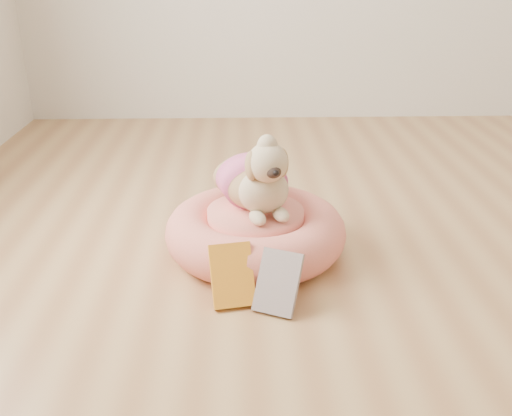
{
  "coord_description": "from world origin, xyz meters",
  "views": [
    {
      "loc": [
        -0.73,
        -1.24,
        0.91
      ],
      "look_at": [
        -0.68,
        0.43,
        0.18
      ],
      "focal_mm": 40.0,
      "sensor_mm": 36.0,
      "label": 1
    }
  ],
  "objects_px": {
    "dog": "(256,167)",
    "book_yellow": "(232,275)",
    "pet_bed": "(256,232)",
    "book_white": "(278,282)"
  },
  "relations": [
    {
      "from": "dog",
      "to": "book_yellow",
      "type": "height_order",
      "value": "dog"
    },
    {
      "from": "dog",
      "to": "book_yellow",
      "type": "xyz_separation_m",
      "value": [
        -0.08,
        -0.32,
        -0.21
      ]
    },
    {
      "from": "dog",
      "to": "pet_bed",
      "type": "bearing_deg",
      "value": -111.07
    },
    {
      "from": "dog",
      "to": "book_white",
      "type": "relative_size",
      "value": 2.13
    },
    {
      "from": "book_yellow",
      "to": "book_white",
      "type": "distance_m",
      "value": 0.13
    },
    {
      "from": "dog",
      "to": "book_yellow",
      "type": "relative_size",
      "value": 2.1
    },
    {
      "from": "pet_bed",
      "to": "book_white",
      "type": "bearing_deg",
      "value": -81.14
    },
    {
      "from": "pet_bed",
      "to": "book_white",
      "type": "distance_m",
      "value": 0.34
    },
    {
      "from": "pet_bed",
      "to": "dog",
      "type": "height_order",
      "value": "dog"
    },
    {
      "from": "pet_bed",
      "to": "dog",
      "type": "distance_m",
      "value": 0.22
    }
  ]
}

